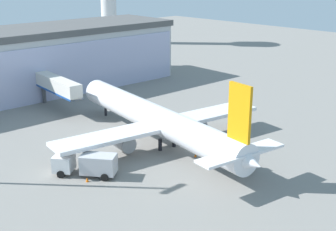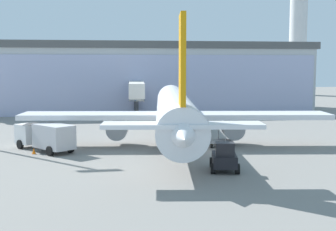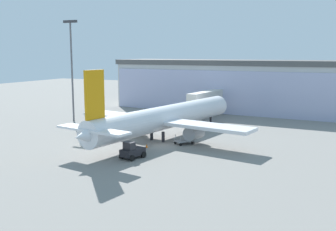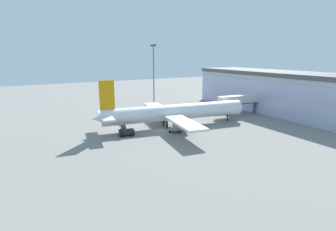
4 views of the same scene
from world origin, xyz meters
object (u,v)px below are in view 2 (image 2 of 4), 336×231
baggage_cart (222,142)px  safety_cone_nose (192,153)px  safety_cone_wingtip (34,151)px  jet_bridge (137,91)px  airplane (175,111)px  pushback_tug (224,159)px  control_tower (299,5)px  catering_truck (46,136)px

baggage_cart → safety_cone_nose: (-4.12, -4.37, -0.23)m
baggage_cart → safety_cone_wingtip: baggage_cart is taller
baggage_cart → jet_bridge: bearing=-133.8°
airplane → safety_cone_wingtip: size_ratio=70.57×
safety_cone_nose → pushback_tug: bearing=-79.7°
airplane → pushback_tug: size_ratio=10.99×
control_tower → pushback_tug: (-47.83, -86.62, -23.34)m
jet_bridge → safety_cone_nose: size_ratio=26.41×
safety_cone_nose → baggage_cart: bearing=46.7°
baggage_cart → airplane: bearing=-83.9°
safety_cone_nose → control_tower: bearing=58.7°
catering_truck → safety_cone_wingtip: 2.02m
safety_cone_nose → jet_bridge: bearing=92.7°
safety_cone_wingtip → catering_truck: bearing=52.3°
pushback_tug → safety_cone_wingtip: bearing=70.4°
airplane → catering_truck: 13.06m
baggage_cart → safety_cone_wingtip: 18.15m
pushback_tug → baggage_cart: bearing=-2.6°
airplane → safety_cone_nose: airplane is taller
catering_truck → control_tower: bearing=-75.8°
jet_bridge → airplane: airplane is taller
catering_truck → safety_cone_nose: (13.02, -5.09, -1.19)m
baggage_cart → pushback_tug: 10.88m
baggage_cart → control_tower: bearing=-176.4°
airplane → safety_cone_nose: 7.37m
jet_bridge → airplane: size_ratio=0.37×
control_tower → airplane: 91.16m
control_tower → airplane: size_ratio=1.00×
airplane → safety_cone_nose: bearing=-168.6°
catering_truck → pushback_tug: (14.13, -11.17, -0.49)m
catering_truck → safety_cone_wingtip: (-1.00, -1.29, -1.19)m
control_tower → pushback_tug: 101.67m
jet_bridge → baggage_cart: size_ratio=4.52×
control_tower → airplane: control_tower is taller
airplane → safety_cone_wingtip: bearing=111.3°
jet_bridge → baggage_cart: jet_bridge is taller
safety_cone_nose → catering_truck: bearing=158.7°
baggage_cart → pushback_tug: pushback_tug is taller
catering_truck → pushback_tug: catering_truck is taller
pushback_tug → safety_cone_nose: pushback_tug is taller
catering_truck → airplane: bearing=-119.4°
jet_bridge → control_tower: bearing=-38.6°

